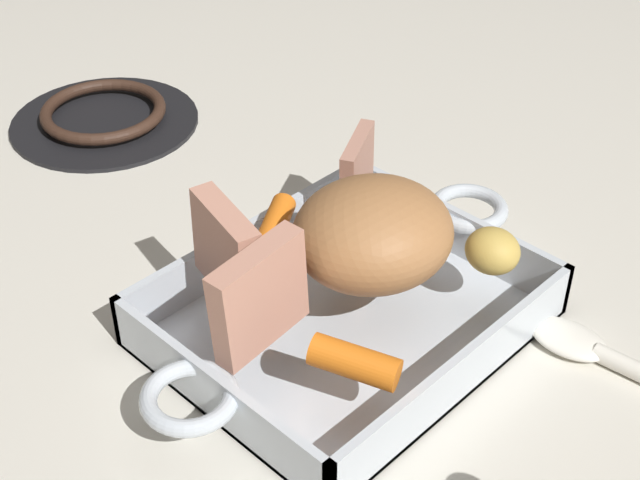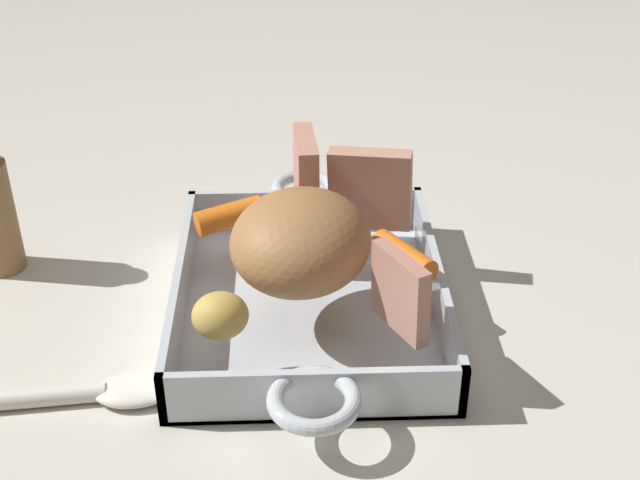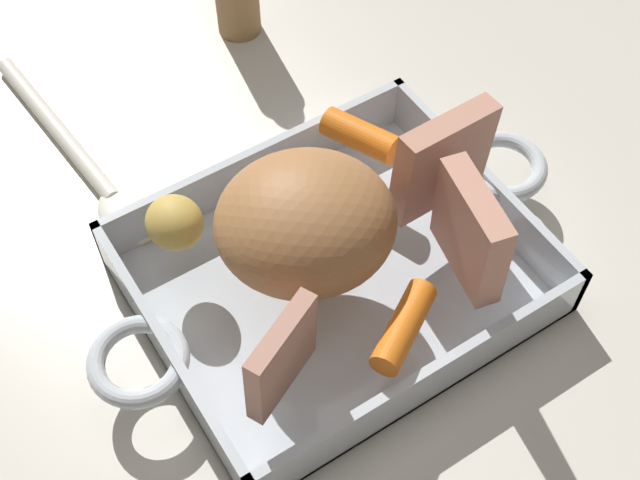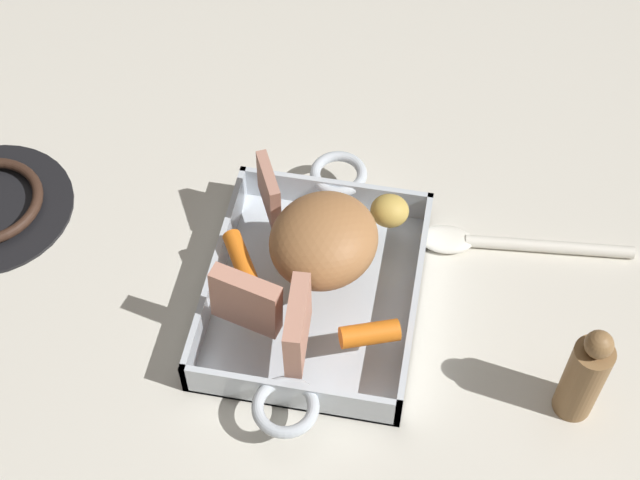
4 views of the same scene
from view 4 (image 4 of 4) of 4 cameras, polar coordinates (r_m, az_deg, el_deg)
name	(u,v)px [view 4 (image 4 of 4)]	position (r m, az deg, el deg)	size (l,w,h in m)	color
ground_plane	(314,299)	(1.10, -0.33, -3.55)	(2.37, 2.37, 0.00)	silver
roasting_dish	(314,292)	(1.09, -0.34, -3.12)	(0.39, 0.24, 0.05)	silver
pork_roast	(324,240)	(1.04, 0.23, -0.01)	(0.13, 0.12, 0.08)	#A87042
roast_slice_thick	(246,301)	(1.00, -4.44, -3.66)	(0.02, 0.08, 0.08)	tan
roast_slice_outer	(269,190)	(1.09, -3.08, 3.03)	(0.01, 0.07, 0.07)	tan
roast_slice_thin	(302,326)	(0.98, -1.07, -5.18)	(0.02, 0.08, 0.08)	tan
baby_carrot_center_left	(370,334)	(1.01, 2.99, -5.62)	(0.02, 0.02, 0.06)	orange
baby_carrot_center_right	(240,260)	(1.06, -4.78, -1.18)	(0.02, 0.02, 0.07)	orange
potato_golden_small	(390,211)	(1.09, 4.18, 1.76)	(0.04, 0.04, 0.04)	gold
serving_spoon	(501,243)	(1.16, 10.77, -0.19)	(0.05, 0.25, 0.01)	white
pepper_mill	(584,376)	(1.01, 15.52, -7.84)	(0.04, 0.04, 0.14)	olive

